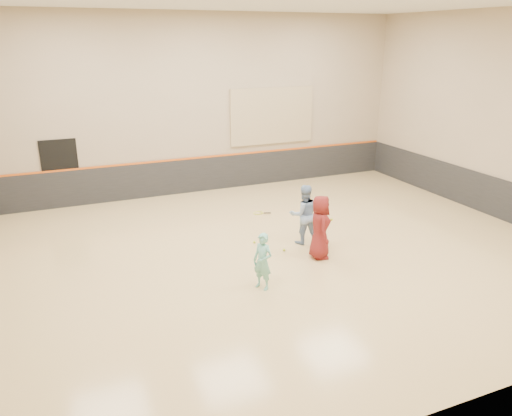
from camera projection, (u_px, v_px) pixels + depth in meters
name	position (u px, v px, depth m)	size (l,w,h in m)	color
room	(270.00, 225.00, 12.26)	(15.04, 12.04, 6.22)	tan
wainscot_back	(199.00, 175.00, 17.52)	(14.90, 0.04, 1.20)	#232326
wainscot_right	(494.00, 197.00, 15.10)	(0.04, 11.90, 1.20)	#232326
accent_stripe	(199.00, 158.00, 17.31)	(14.90, 0.03, 0.06)	#D85914
acoustic_panel	(272.00, 116.00, 17.93)	(3.20, 0.08, 2.00)	tan
doorway	(61.00, 174.00, 15.70)	(1.10, 0.05, 2.20)	black
girl	(263.00, 261.00, 10.67)	(0.46, 0.30, 1.27)	#71C3B4
instructor	(304.00, 214.00, 13.03)	(0.78, 0.60, 1.60)	#82A1C9
young_man	(320.00, 227.00, 12.16)	(0.78, 0.51, 1.60)	maroon
held_racket	(318.00, 224.00, 12.97)	(0.48, 0.48, 0.63)	#A9DD30
spare_racket	(258.00, 212.00, 15.46)	(0.70, 0.70, 0.11)	#CBD52E
ball_under_racket	(284.00, 250.00, 12.74)	(0.07, 0.07, 0.07)	#CCE234
ball_in_hand	(331.00, 220.00, 12.09)	(0.07, 0.07, 0.07)	#C8D230
ball_beside_spare	(254.00, 242.00, 13.23)	(0.07, 0.07, 0.07)	#C7DC33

